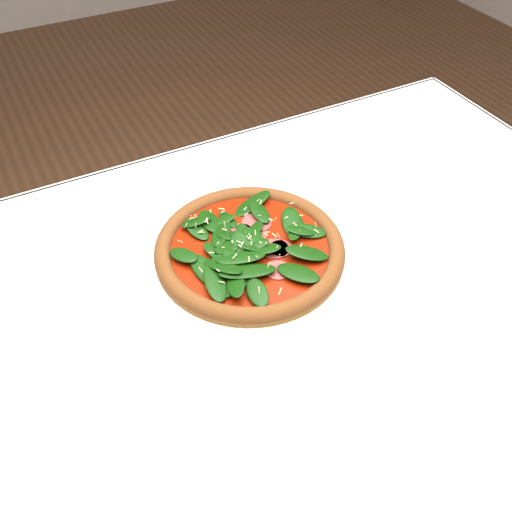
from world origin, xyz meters
TOP-DOWN VIEW (x-y plane):
  - ground at (0.00, 0.00)m, footprint 6.00×6.00m
  - dining_table at (0.00, 0.00)m, footprint 1.21×0.81m
  - plate at (-0.02, 0.08)m, footprint 0.33×0.33m
  - pizza at (-0.02, 0.08)m, footprint 0.34×0.34m
  - saucer_far at (0.29, 0.19)m, footprint 0.15×0.15m

SIDE VIEW (x-z plane):
  - ground at x=0.00m, z-range 0.00..0.00m
  - dining_table at x=0.00m, z-range 0.27..1.02m
  - saucer_far at x=0.29m, z-range 0.75..0.76m
  - plate at x=-0.02m, z-range 0.75..0.76m
  - pizza at x=-0.02m, z-range 0.76..0.79m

